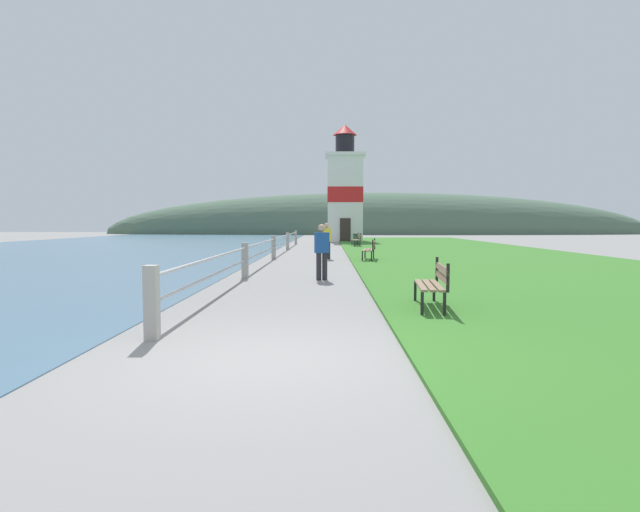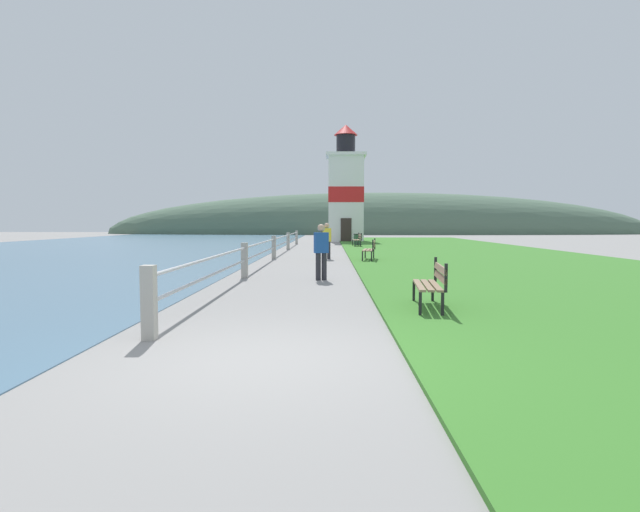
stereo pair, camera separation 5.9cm
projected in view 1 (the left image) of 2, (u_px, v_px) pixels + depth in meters
ground_plane at (261, 360)px, 5.87m from camera, size 160.00×160.00×0.00m
grass_verge at (469, 255)px, 24.55m from camera, size 12.00×56.54×0.06m
water_strip at (27, 255)px, 24.90m from camera, size 24.00×90.46×0.01m
seawall_railing at (274, 245)px, 22.34m from camera, size 0.18×31.22×1.04m
park_bench_near at (434, 282)px, 9.16m from camera, size 0.63×1.66×0.94m
park_bench_midway at (370, 248)px, 21.04m from camera, size 0.71×1.85×0.94m
park_bench_far at (357, 239)px, 33.34m from camera, size 0.54×1.83×0.94m
lighthouse at (345, 192)px, 43.03m from camera, size 3.40×3.40×10.00m
person_strolling at (322, 250)px, 14.01m from camera, size 0.43×0.30×1.58m
person_by_railing at (327, 240)px, 22.10m from camera, size 0.39×0.22×1.61m
trash_bin at (357, 240)px, 35.20m from camera, size 0.54×0.54×0.84m
distant_hillside at (377, 234)px, 73.28m from camera, size 80.00×16.00×12.00m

